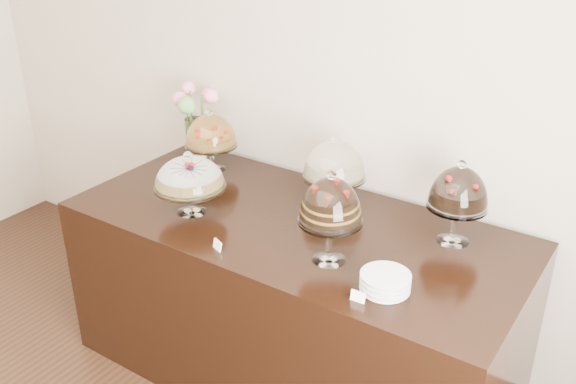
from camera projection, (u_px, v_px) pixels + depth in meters
The scene contains 11 objects.
wall_back at pixel (304, 64), 3.35m from camera, with size 5.00×0.04×3.00m, color #C2B29C.
display_counter at pixel (293, 300), 3.25m from camera, with size 2.20×1.00×0.90m, color black.
cake_stand_sugar_sponge at pixel (189, 176), 3.07m from camera, with size 0.35×0.35×0.32m.
cake_stand_choco_layer at pixel (331, 204), 2.64m from camera, with size 0.27×0.27×0.42m.
cake_stand_cheesecake at pixel (334, 163), 3.14m from camera, with size 0.32×0.32×0.37m.
cake_stand_dark_choco at pixel (459, 191), 2.79m from camera, with size 0.27×0.27×0.40m.
cake_stand_fruit_tart at pixel (211, 133), 3.52m from camera, with size 0.29×0.29×0.36m.
flower_vase at pixel (195, 116), 3.66m from camera, with size 0.29×0.29×0.43m.
plate_stack at pixel (385, 282), 2.53m from camera, with size 0.20×0.20×0.07m.
price_card_left at pixel (217, 245), 2.82m from camera, with size 0.06×0.01×0.04m, color white.
price_card_right at pixel (358, 297), 2.47m from camera, with size 0.06×0.01×0.04m, color white.
Camera 1 is at (1.77, 0.21, 2.37)m, focal length 40.00 mm.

